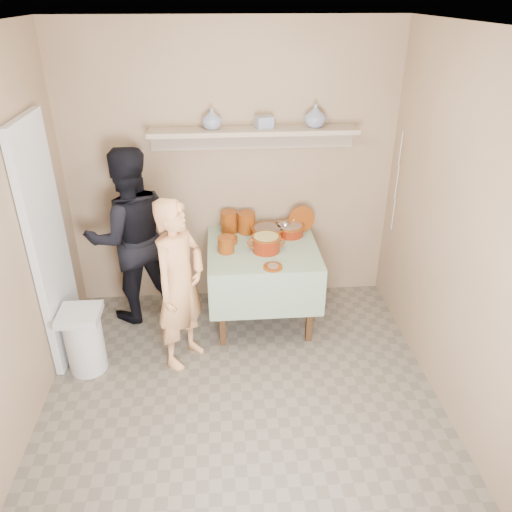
{
  "coord_description": "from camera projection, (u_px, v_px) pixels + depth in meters",
  "views": [
    {
      "loc": [
        -0.12,
        -2.64,
        2.77
      ],
      "look_at": [
        0.15,
        0.75,
        0.95
      ],
      "focal_mm": 35.0,
      "sensor_mm": 36.0,
      "label": 1
    }
  ],
  "objects": [
    {
      "name": "ground",
      "position": [
        244.0,
        420.0,
        3.64
      ],
      "size": [
        3.5,
        3.5,
        0.0
      ],
      "primitive_type": "plane",
      "color": "#6D6355",
      "rests_on": "ground"
    },
    {
      "name": "tile_panel",
      "position": [
        49.0,
        246.0,
        3.9
      ],
      "size": [
        0.06,
        0.7,
        2.0
      ],
      "primitive_type": "cube",
      "color": "silver",
      "rests_on": "ground"
    },
    {
      "name": "plate_stack_a",
      "position": [
        229.0,
        222.0,
        4.63
      ],
      "size": [
        0.15,
        0.15,
        0.2
      ],
      "primitive_type": "cylinder",
      "color": "#6B2704",
      "rests_on": "serving_table"
    },
    {
      "name": "plate_stack_b",
      "position": [
        247.0,
        223.0,
        4.63
      ],
      "size": [
        0.16,
        0.16,
        0.19
      ],
      "primitive_type": "cylinder",
      "color": "#6B2704",
      "rests_on": "serving_table"
    },
    {
      "name": "bowl_stack",
      "position": [
        226.0,
        244.0,
        4.29
      ],
      "size": [
        0.14,
        0.14,
        0.14
      ],
      "primitive_type": "cylinder",
      "color": "#6B2704",
      "rests_on": "serving_table"
    },
    {
      "name": "empty_bowl",
      "position": [
        228.0,
        240.0,
        4.47
      ],
      "size": [
        0.17,
        0.17,
        0.05
      ],
      "primitive_type": "cylinder",
      "color": "#6B2704",
      "rests_on": "serving_table"
    },
    {
      "name": "propped_lid",
      "position": [
        302.0,
        219.0,
        4.64
      ],
      "size": [
        0.26,
        0.09,
        0.25
      ],
      "primitive_type": "cylinder",
      "rotation": [
        1.44,
        0.0,
        0.17
      ],
      "color": "#6B2704",
      "rests_on": "serving_table"
    },
    {
      "name": "vase_right",
      "position": [
        315.0,
        116.0,
        4.26
      ],
      "size": [
        0.25,
        0.25,
        0.19
      ],
      "primitive_type": "imported",
      "rotation": [
        0.0,
        0.0,
        0.43
      ],
      "color": "navy",
      "rests_on": "wall_shelf"
    },
    {
      "name": "vase_left",
      "position": [
        212.0,
        119.0,
        4.2
      ],
      "size": [
        0.22,
        0.22,
        0.18
      ],
      "primitive_type": "imported",
      "rotation": [
        0.0,
        0.0,
        0.35
      ],
      "color": "navy",
      "rests_on": "wall_shelf"
    },
    {
      "name": "ceramic_box",
      "position": [
        264.0,
        122.0,
        4.25
      ],
      "size": [
        0.16,
        0.14,
        0.1
      ],
      "primitive_type": "cube",
      "rotation": [
        0.0,
        0.0,
        0.28
      ],
      "color": "navy",
      "rests_on": "wall_shelf"
    },
    {
      "name": "person_cook",
      "position": [
        180.0,
        285.0,
        3.92
      ],
      "size": [
        0.58,
        0.63,
        1.44
      ],
      "primitive_type": "imported",
      "rotation": [
        0.0,
        0.0,
        0.98
      ],
      "color": "#E39D62",
      "rests_on": "ground"
    },
    {
      "name": "person_helper",
      "position": [
        130.0,
        237.0,
        4.46
      ],
      "size": [
        0.96,
        0.85,
        1.64
      ],
      "primitive_type": "imported",
      "rotation": [
        0.0,
        0.0,
        -2.8
      ],
      "color": "black",
      "rests_on": "ground"
    },
    {
      "name": "room_shell",
      "position": [
        240.0,
        217.0,
        2.88
      ],
      "size": [
        3.04,
        3.54,
        2.62
      ],
      "color": "#9F8061",
      "rests_on": "ground"
    },
    {
      "name": "serving_table",
      "position": [
        262.0,
        258.0,
        4.47
      ],
      "size": [
        0.97,
        0.97,
        0.76
      ],
      "color": "#4C2D16",
      "rests_on": "ground"
    },
    {
      "name": "cazuela_meat_a",
      "position": [
        267.0,
        232.0,
        4.55
      ],
      "size": [
        0.3,
        0.3,
        0.1
      ],
      "color": "#641304",
      "rests_on": "serving_table"
    },
    {
      "name": "cazuela_meat_b",
      "position": [
        289.0,
        229.0,
        4.6
      ],
      "size": [
        0.28,
        0.28,
        0.1
      ],
      "color": "#641304",
      "rests_on": "serving_table"
    },
    {
      "name": "ladle",
      "position": [
        286.0,
        225.0,
        4.55
      ],
      "size": [
        0.08,
        0.26,
        0.19
      ],
      "color": "silver",
      "rests_on": "cazuela_meat_b"
    },
    {
      "name": "cazuela_rice",
      "position": [
        266.0,
        242.0,
        4.3
      ],
      "size": [
        0.33,
        0.25,
        0.14
      ],
      "color": "#641304",
      "rests_on": "serving_table"
    },
    {
      "name": "front_plate",
      "position": [
        273.0,
        267.0,
        4.07
      ],
      "size": [
        0.16,
        0.16,
        0.03
      ],
      "color": "#6B2704",
      "rests_on": "serving_table"
    },
    {
      "name": "wall_shelf",
      "position": [
        254.0,
        133.0,
        4.31
      ],
      "size": [
        1.8,
        0.25,
        0.21
      ],
      "color": "tan",
      "rests_on": "room_shell"
    },
    {
      "name": "trash_bin",
      "position": [
        84.0,
        340.0,
        4.0
      ],
      "size": [
        0.32,
        0.32,
        0.56
      ],
      "color": "silver",
      "rests_on": "ground"
    },
    {
      "name": "electrical_cord",
      "position": [
        397.0,
        182.0,
        4.45
      ],
      "size": [
        0.01,
        0.05,
        0.9
      ],
      "color": "silver",
      "rests_on": "wall_shelf"
    }
  ]
}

